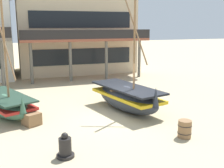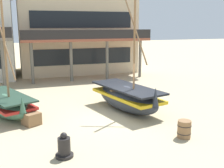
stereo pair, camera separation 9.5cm
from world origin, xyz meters
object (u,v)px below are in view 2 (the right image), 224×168
(capstan_winch, at_px, (64,147))
(wooden_barrel, at_px, (184,129))
(fishing_boat_near_left, at_px, (6,104))
(cargo_crate, at_px, (31,119))
(harbor_building_main, at_px, (75,20))
(fishing_boat_centre_large, at_px, (127,97))

(capstan_winch, xyz_separation_m, wooden_barrel, (4.70, 0.09, 0.01))
(fishing_boat_near_left, distance_m, capstan_winch, 5.67)
(fishing_boat_near_left, relative_size, capstan_winch, 6.39)
(fishing_boat_near_left, distance_m, wooden_barrel, 8.47)
(cargo_crate, height_order, harbor_building_main, harbor_building_main)
(harbor_building_main, bearing_deg, wooden_barrel, -88.14)
(cargo_crate, bearing_deg, harbor_building_main, 70.44)
(capstan_winch, xyz_separation_m, harbor_building_main, (4.13, 17.57, 4.41))
(fishing_boat_near_left, height_order, cargo_crate, fishing_boat_near_left)
(fishing_boat_near_left, xyz_separation_m, fishing_boat_centre_large, (5.89, -1.20, 0.11))
(fishing_boat_centre_large, distance_m, harbor_building_main, 14.05)
(fishing_boat_near_left, distance_m, fishing_boat_centre_large, 6.01)
(capstan_winch, relative_size, wooden_barrel, 1.24)
(wooden_barrel, height_order, cargo_crate, wooden_barrel)
(fishing_boat_centre_large, xyz_separation_m, wooden_barrel, (0.77, -4.02, -0.35))
(capstan_winch, distance_m, wooden_barrel, 4.70)
(wooden_barrel, bearing_deg, fishing_boat_centre_large, 100.85)
(wooden_barrel, relative_size, cargo_crate, 1.06)
(capstan_winch, bearing_deg, fishing_boat_centre_large, 46.31)
(fishing_boat_near_left, height_order, wooden_barrel, fishing_boat_near_left)
(capstan_winch, bearing_deg, wooden_barrel, 1.06)
(capstan_winch, height_order, cargo_crate, capstan_winch)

